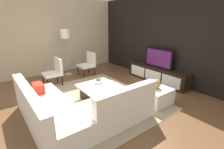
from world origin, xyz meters
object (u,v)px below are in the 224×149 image
Objects in this scene: accent_chair_near at (55,70)px; accent_chair_far at (88,63)px; television at (158,58)px; coffee_table at (99,92)px; sectional_couch at (75,109)px; media_console at (157,74)px; decorative_ball at (156,84)px; ottoman at (155,95)px; fruit_bowl at (98,81)px; floor_lamp at (65,36)px.

accent_chair_near is 1.36m from accent_chair_far.
television is at bearing 47.02° from accent_chair_near.
coffee_table is at bearing 7.53° from accent_chair_near.
coffee_table is 1.10× the size of accent_chair_near.
sectional_couch is 2.35m from accent_chair_near.
television is 3.40m from accent_chair_near.
sectional_couch is 1.14m from coffee_table.
media_console is 0.57m from television.
accent_chair_far is at bearing 88.79° from accent_chair_near.
sectional_couch reaches higher than decorative_ball.
ottoman reaches higher than coffee_table.
coffee_table is 0.31m from fruit_bowl.
accent_chair_near is (-2.31, 0.41, 0.20)m from sectional_couch.
television reaches higher than media_console.
television is at bearing 39.44° from floor_lamp.
accent_chair_near is 1.24× the size of ottoman.
floor_lamp reaches higher than sectional_couch.
television is 2.25m from fruit_bowl.
accent_chair_near is at bearing 169.91° from sectional_couch.
fruit_bowl is 1.18× the size of decorative_ball.
sectional_couch is at bearing -43.89° from accent_chair_far.
accent_chair_near is 0.51× the size of floor_lamp.
coffee_table is at bearing -135.75° from decorative_ball.
television is 3.38m from floor_lamp.
sectional_couch is at bearing -81.32° from media_console.
media_console is 1.32× the size of floor_lamp.
ottoman is 2.94× the size of decorative_ball.
floor_lamp reaches higher than television.
accent_chair_near and accent_chair_far have the same top height.
media_console is 3.31m from sectional_couch.
accent_chair_far is (0.53, 0.60, -0.96)m from floor_lamp.
accent_chair_far is 3.66× the size of decorative_ball.
fruit_bowl is at bearing -143.20° from decorative_ball.
floor_lamp reaches higher than ottoman.
accent_chair_far is (-2.03, -1.51, 0.24)m from media_console.
ottoman is at bearing -4.62° from accent_chair_far.
floor_lamp is at bearing 159.29° from sectional_couch.
media_console is 0.97× the size of sectional_couch.
sectional_couch is (0.50, -3.27, 0.04)m from media_console.
television is 0.62× the size of floor_lamp.
accent_chair_far reaches higher than sectional_couch.
fruit_bowl is at bearing 150.41° from coffee_table.
floor_lamp is (-2.57, -2.11, 1.20)m from media_console.
accent_chair_far reaches higher than coffee_table.
floor_lamp is 2.43× the size of ottoman.
accent_chair_far is (-2.98, -0.24, 0.29)m from ottoman.
floor_lamp is at bearing -166.64° from ottoman.
accent_chair_far is at bearing -143.38° from television.
sectional_couch is 1.37× the size of floor_lamp.
floor_lamp is (-2.57, -2.11, 0.63)m from television.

